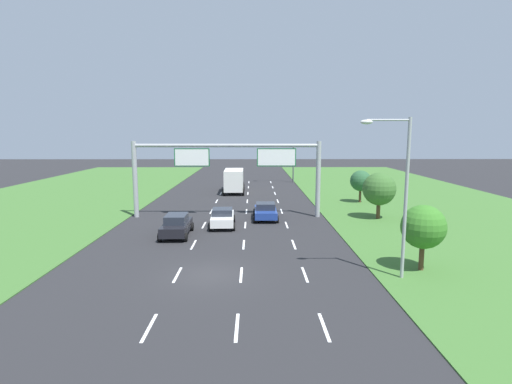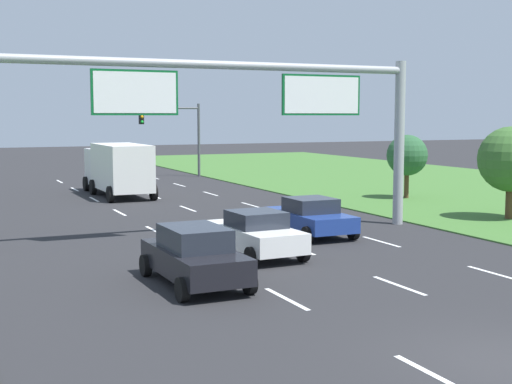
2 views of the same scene
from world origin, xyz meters
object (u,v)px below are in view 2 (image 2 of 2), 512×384
object	(u,v)px
car_lead_silver	(310,216)
roadside_tree_far	(407,155)
sign_gantry	(222,110)
traffic_light_mast	(175,127)
roadside_tree_mid	(511,159)
car_near_red	(195,255)
box_truck	(118,167)
car_mid_lane	(255,233)

from	to	relation	value
car_lead_silver	roadside_tree_far	xyz separation A→B (m)	(10.83, 8.49, 1.72)
sign_gantry	roadside_tree_far	distance (m)	16.21
traffic_light_mast	roadside_tree_mid	xyz separation A→B (m)	(6.90, -27.45, -1.13)
car_lead_silver	roadside_tree_far	size ratio (longest dim) A/B	1.19
car_near_red	roadside_tree_mid	xyz separation A→B (m)	(17.11, 5.87, 1.91)
traffic_light_mast	roadside_tree_far	world-z (taller)	traffic_light_mast
car_lead_silver	roadside_tree_far	distance (m)	13.87
box_truck	traffic_light_mast	size ratio (longest dim) A/B	1.39
traffic_light_mast	roadside_tree_far	bearing A→B (deg)	-68.26
car_mid_lane	box_truck	size ratio (longest dim) A/B	0.56
car_mid_lane	roadside_tree_far	world-z (taller)	roadside_tree_far
car_mid_lane	roadside_tree_mid	bearing A→B (deg)	9.00
box_truck	roadside_tree_far	world-z (taller)	roadside_tree_far
car_near_red	roadside_tree_far	xyz separation A→B (m)	(17.74, 14.43, 1.64)
car_near_red	box_truck	size ratio (longest dim) A/B	0.56
car_mid_lane	box_truck	xyz separation A→B (m)	(0.06, 19.74, 0.90)
traffic_light_mast	roadside_tree_mid	size ratio (longest dim) A/B	1.32
traffic_light_mast	roadside_tree_far	distance (m)	20.39
sign_gantry	traffic_light_mast	size ratio (longest dim) A/B	3.08
sign_gantry	car_mid_lane	bearing A→B (deg)	-95.22
car_mid_lane	traffic_light_mast	size ratio (longest dim) A/B	0.77
car_lead_silver	box_truck	distance (m)	17.26
roadside_tree_far	sign_gantry	bearing A→B (deg)	-152.01
sign_gantry	car_near_red	bearing A→B (deg)	-117.48
car_lead_silver	box_truck	xyz separation A→B (m)	(-3.61, 16.85, 0.92)
car_near_red	car_lead_silver	distance (m)	9.11
traffic_light_mast	roadside_tree_far	size ratio (longest dim) A/B	1.54
car_near_red	car_lead_silver	bearing A→B (deg)	39.91
car_near_red	roadside_tree_mid	distance (m)	18.19
car_near_red	car_mid_lane	world-z (taller)	car_near_red
roadside_tree_mid	roadside_tree_far	world-z (taller)	roadside_tree_mid
car_near_red	sign_gantry	size ratio (longest dim) A/B	0.25
box_truck	roadside_tree_far	distance (m)	16.71
car_mid_lane	sign_gantry	distance (m)	5.66
car_mid_lane	box_truck	world-z (taller)	box_truck
roadside_tree_mid	sign_gantry	bearing A→B (deg)	175.59
roadside_tree_mid	roadside_tree_far	size ratio (longest dim) A/B	1.16
sign_gantry	roadside_tree_far	bearing A→B (deg)	27.99
box_truck	sign_gantry	size ratio (longest dim) A/B	0.45
car_near_red	box_truck	bearing A→B (deg)	80.96
sign_gantry	roadside_tree_mid	distance (m)	13.73
box_truck	sign_gantry	world-z (taller)	sign_gantry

